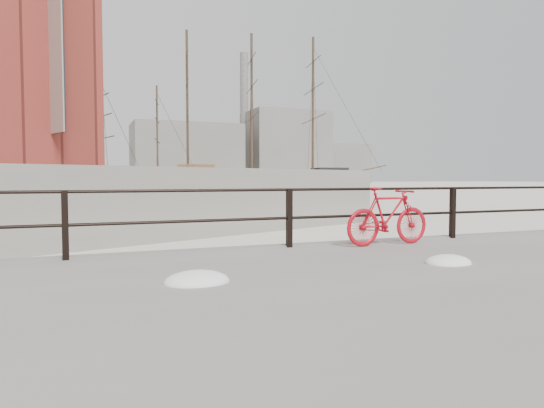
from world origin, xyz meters
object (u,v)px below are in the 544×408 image
object	(u,v)px
schooner_mid	(124,187)
schooner_left	(68,189)
bicycle	(388,216)
barque_black	(252,186)

from	to	relation	value
schooner_mid	schooner_left	bearing A→B (deg)	-120.11
bicycle	barque_black	xyz separation A→B (m)	(29.82, 92.80, -0.86)
barque_black	schooner_mid	distance (m)	30.83
barque_black	schooner_left	distance (m)	42.96
barque_black	schooner_mid	bearing A→B (deg)	-143.91
bicycle	schooner_left	bearing A→B (deg)	93.18
bicycle	barque_black	bearing A→B (deg)	69.88
barque_black	schooner_mid	xyz separation A→B (m)	(-27.88, -13.16, 0.00)
barque_black	schooner_left	xyz separation A→B (m)	(-36.56, -22.56, 0.00)
schooner_mid	barque_black	bearing A→B (deg)	37.88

